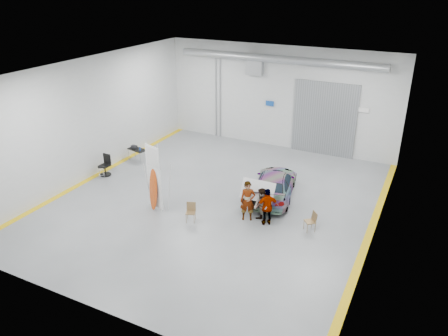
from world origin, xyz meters
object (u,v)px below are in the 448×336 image
at_px(shop_stool, 101,172).
at_px(office_chair, 106,166).
at_px(person_a, 248,201).
at_px(person_c, 267,207).
at_px(surfboard_display, 155,183).
at_px(work_table, 136,149).
at_px(folding_chair_near, 191,216).
at_px(folding_chair_far, 310,225).
at_px(person_b, 262,206).
at_px(sedan_car, 274,184).

xyz_separation_m(shop_stool, office_chair, (-0.04, 0.40, 0.17)).
distance_m(person_a, person_c, 0.89).
relative_size(person_a, office_chair, 1.60).
height_order(person_c, office_chair, person_c).
xyz_separation_m(person_c, shop_stool, (-9.25, 0.48, -0.50)).
bearing_deg(surfboard_display, office_chair, 173.06).
distance_m(person_a, work_table, 8.74).
relative_size(folding_chair_near, folding_chair_far, 0.98).
height_order(shop_stool, office_chair, office_chair).
relative_size(person_b, folding_chair_far, 1.88).
bearing_deg(person_c, sedan_car, -109.61).
relative_size(person_a, work_table, 1.48).
xyz_separation_m(person_c, office_chair, (-9.29, 0.87, -0.33)).
distance_m(person_a, shop_stool, 8.40).
relative_size(shop_stool, work_table, 0.53).
height_order(folding_chair_far, work_table, work_table).
xyz_separation_m(person_b, surfboard_display, (-4.57, -1.04, 0.51)).
xyz_separation_m(person_a, work_table, (-8.14, 3.16, -0.19)).
distance_m(surfboard_display, folding_chair_far, 6.78).
height_order(person_b, office_chair, person_b).
relative_size(person_c, surfboard_display, 0.51).
height_order(person_a, folding_chair_near, person_a).
distance_m(sedan_car, person_a, 2.51).
distance_m(person_c, surfboard_display, 4.96).
height_order(person_b, person_c, person_c).
bearing_deg(person_c, folding_chair_near, -11.56).
xyz_separation_m(folding_chair_far, shop_stool, (-10.99, 0.18, 0.05)).
relative_size(sedan_car, office_chair, 3.99).
distance_m(sedan_car, office_chair, 8.81).
distance_m(shop_stool, office_chair, 0.43).
distance_m(surfboard_display, office_chair, 4.93).
height_order(sedan_car, folding_chair_far, sedan_car).
relative_size(sedan_car, person_a, 2.49).
distance_m(surfboard_display, work_table, 5.98).
relative_size(folding_chair_far, work_table, 0.70).
relative_size(person_a, folding_chair_near, 2.15).
bearing_deg(folding_chair_far, person_c, -120.53).
distance_m(person_b, surfboard_display, 4.71).
relative_size(surfboard_display, work_table, 2.68).
distance_m(folding_chair_near, work_table, 7.50).
relative_size(person_b, work_table, 1.31).
height_order(surfboard_display, folding_chair_far, surfboard_display).
distance_m(sedan_car, surfboard_display, 5.52).
xyz_separation_m(person_a, shop_stool, (-8.36, 0.48, -0.57)).
bearing_deg(person_c, office_chair, -39.18).
relative_size(person_a, shop_stool, 2.79).
bearing_deg(work_table, person_c, -19.29).
bearing_deg(person_a, work_table, 135.03).
bearing_deg(person_b, surfboard_display, -128.54).
bearing_deg(folding_chair_near, folding_chair_far, -3.07).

